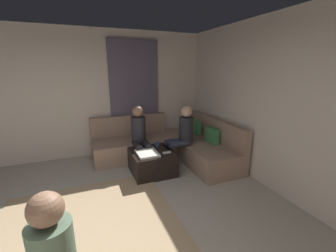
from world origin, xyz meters
name	(u,v)px	position (x,y,z in m)	size (l,w,h in m)	color
wall_back	(302,110)	(0.00, 2.94, 1.35)	(6.00, 0.12, 2.70)	beige
wall_left	(72,95)	(-2.94, 0.00, 1.35)	(0.12, 6.00, 2.70)	beige
curtain_panel	(135,98)	(-2.84, 1.30, 1.25)	(0.06, 1.10, 2.50)	#595166
area_rug	(90,241)	(-0.20, 0.10, 0.01)	(2.60, 2.20, 0.01)	tan
sectional_couch	(171,145)	(-2.08, 1.88, 0.28)	(2.10, 2.55, 0.87)	#9E7F6B
ottoman	(152,162)	(-1.55, 1.28, 0.21)	(0.76, 0.76, 0.42)	black
folded_blanket	(147,153)	(-1.45, 1.16, 0.44)	(0.44, 0.36, 0.04)	white
coffee_mug	(157,144)	(-1.77, 1.46, 0.47)	(0.08, 0.08, 0.10)	#334C72
game_remote	(167,152)	(-1.37, 1.50, 0.43)	(0.05, 0.15, 0.02)	white
person_on_couch_back	(182,134)	(-1.67, 1.93, 0.66)	(0.30, 0.60, 1.20)	#2D3347
person_on_couch_side	(140,134)	(-1.93, 1.16, 0.66)	(0.60, 0.30, 1.20)	black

